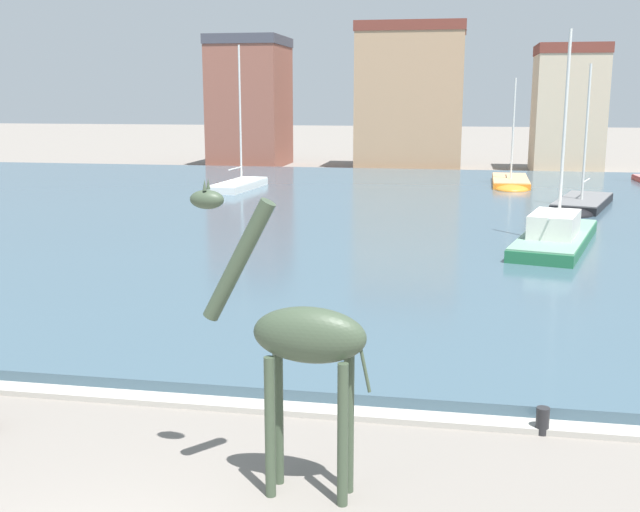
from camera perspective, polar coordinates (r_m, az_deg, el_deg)
name	(u,v)px	position (r m, az deg, el deg)	size (l,w,h in m)	color
harbor_water	(368,216)	(38.16, 3.54, 2.99)	(83.26, 47.19, 0.34)	#3D5666
quay_edge_coping	(224,404)	(15.48, -7.11, -10.82)	(83.26, 0.50, 0.12)	#ADA89E
giraffe_statue	(300,340)	(11.43, -1.50, -6.24)	(2.75, 0.76, 4.80)	#3D4C38
sailboat_black	(581,207)	(41.61, 18.71, 3.46)	(4.17, 7.74, 7.54)	black
sailboat_orange	(510,184)	(51.21, 13.91, 5.16)	(2.45, 7.88, 7.09)	orange
sailboat_white	(243,186)	(48.49, -5.75, 5.16)	(2.23, 6.90, 8.98)	white
sailboat_green	(558,237)	(31.51, 17.16, 1.35)	(4.41, 9.53, 8.42)	#236B42
mooring_bollard	(543,421)	(14.73, 16.13, -11.62)	(0.24, 0.24, 0.50)	#232326
townhouse_corner_house	(250,102)	(68.03, -5.18, 11.30)	(6.07, 7.46, 10.93)	#8E5142
townhouse_tall_gabled	(410,97)	(64.95, 6.68, 11.61)	(8.71, 6.17, 11.74)	tan
townhouse_narrow_midrow	(568,109)	(65.55, 17.86, 10.34)	(5.40, 5.71, 9.94)	#C6B293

